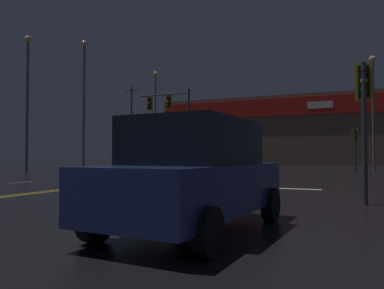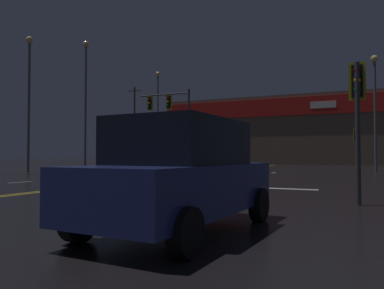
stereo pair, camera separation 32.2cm
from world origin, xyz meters
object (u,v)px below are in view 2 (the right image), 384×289
at_px(traffic_signal_corner_southeast, 357,100).
at_px(streetlight_near_left, 29,86).
at_px(traffic_signal_corner_northwest, 128,143).
at_px(streetlight_far_left, 375,97).
at_px(traffic_signal_median, 169,111).
at_px(traffic_signal_corner_northeast, 356,140).
at_px(parked_car, 181,174).
at_px(streetlight_near_right, 158,107).
at_px(streetlight_far_right, 86,90).

height_order(traffic_signal_corner_southeast, streetlight_near_left, streetlight_near_left).
distance_m(traffic_signal_corner_northwest, streetlight_far_left, 21.65).
xyz_separation_m(traffic_signal_median, traffic_signal_corner_southeast, (11.78, -11.89, -1.59)).
xyz_separation_m(traffic_signal_median, traffic_signal_corner_northwest, (-8.09, 7.27, -1.89)).
relative_size(traffic_signal_corner_northeast, parked_car, 0.73).
relative_size(traffic_signal_median, streetlight_near_right, 0.48).
bearing_deg(streetlight_far_right, traffic_signal_median, -23.32).
bearing_deg(streetlight_near_right, traffic_signal_corner_southeast, -52.89).
distance_m(streetlight_near_left, streetlight_far_left, 27.39).
bearing_deg(streetlight_far_right, traffic_signal_corner_southeast, -36.06).
distance_m(traffic_signal_median, parked_car, 19.32).
distance_m(traffic_signal_corner_northeast, parked_car, 24.41).
distance_m(streetlight_near_right, streetlight_far_left, 25.69).
distance_m(traffic_signal_corner_northwest, streetlight_far_right, 6.29).
xyz_separation_m(traffic_signal_corner_northwest, parked_car, (17.12, -24.01, -1.48)).
height_order(streetlight_near_right, parked_car, streetlight_near_right).
height_order(traffic_signal_corner_northeast, streetlight_near_right, streetlight_near_right).
bearing_deg(traffic_signal_median, streetlight_near_right, 121.28).
relative_size(traffic_signal_corner_northeast, traffic_signal_corner_southeast, 0.87).
height_order(traffic_signal_median, streetlight_far_right, streetlight_far_right).
xyz_separation_m(traffic_signal_corner_northwest, streetlight_near_right, (-3.24, 11.39, 4.91)).
bearing_deg(streetlight_near_left, traffic_signal_corner_northwest, 66.56).
bearing_deg(traffic_signal_corner_northeast, streetlight_far_right, -173.32).
bearing_deg(traffic_signal_corner_northeast, parked_car, -96.12).
distance_m(traffic_signal_median, streetlight_far_left, 16.85).
height_order(traffic_signal_corner_northwest, streetlight_near_right, streetlight_near_right).
height_order(traffic_signal_corner_southeast, parked_car, traffic_signal_corner_southeast).
bearing_deg(streetlight_far_left, parked_car, -98.30).
bearing_deg(streetlight_near_right, traffic_signal_corner_northwest, -74.11).
bearing_deg(traffic_signal_corner_northwest, traffic_signal_corner_southeast, -43.96).
height_order(traffic_signal_corner_northeast, traffic_signal_corner_southeast, traffic_signal_corner_southeast).
distance_m(traffic_signal_corner_northeast, traffic_signal_corner_northwest, 19.72).
distance_m(traffic_signal_corner_northeast, streetlight_near_left, 25.27).
bearing_deg(streetlight_near_left, streetlight_near_right, 88.84).
xyz_separation_m(streetlight_near_right, streetlight_far_left, (24.35, -8.09, -1.40)).
relative_size(traffic_signal_corner_northwest, streetlight_far_right, 0.28).
bearing_deg(traffic_signal_corner_northeast, traffic_signal_median, -147.23).
bearing_deg(streetlight_near_left, traffic_signal_median, 5.54).
height_order(traffic_signal_median, traffic_signal_corner_southeast, traffic_signal_median).
bearing_deg(traffic_signal_corner_southeast, streetlight_near_right, 127.11).
bearing_deg(parked_car, traffic_signal_corner_northwest, 125.48).
height_order(traffic_signal_corner_southeast, streetlight_near_right, streetlight_near_right).
height_order(traffic_signal_corner_northeast, streetlight_far_left, streetlight_far_left).
bearing_deg(traffic_signal_corner_northwest, streetlight_far_left, 8.91).
height_order(traffic_signal_corner_southeast, traffic_signal_corner_northwest, traffic_signal_corner_southeast).
relative_size(streetlight_near_left, streetlight_far_left, 1.14).
bearing_deg(streetlight_far_left, streetlight_far_right, -166.60).
distance_m(streetlight_near_left, parked_car, 26.60).
relative_size(traffic_signal_median, traffic_signal_corner_southeast, 1.53).
distance_m(traffic_signal_median, traffic_signal_corner_southeast, 16.81).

